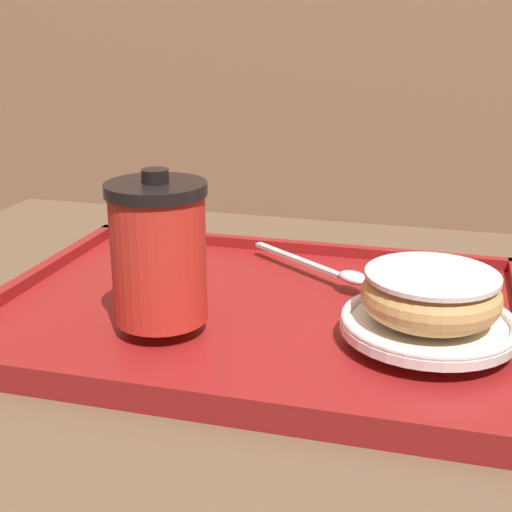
{
  "coord_description": "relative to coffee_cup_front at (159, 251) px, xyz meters",
  "views": [
    {
      "loc": [
        0.15,
        -0.6,
        1.0
      ],
      "look_at": [
        -0.01,
        -0.01,
        0.79
      ],
      "focal_mm": 50.0,
      "sensor_mm": 36.0,
      "label": 1
    }
  ],
  "objects": [
    {
      "name": "donut_chocolate_glazed",
      "position": [
        0.22,
        0.03,
        -0.03
      ],
      "size": [
        0.11,
        0.11,
        0.04
      ],
      "color": "tan",
      "rests_on": "plate_with_chocolate_donut"
    },
    {
      "name": "spoon",
      "position": [
        0.13,
        0.14,
        -0.06
      ],
      "size": [
        0.14,
        0.11,
        0.01
      ],
      "rotation": [
        0.0,
        0.0,
        5.65
      ],
      "color": "silver",
      "rests_on": "serving_tray"
    },
    {
      "name": "plate_with_chocolate_donut",
      "position": [
        0.22,
        0.03,
        -0.05
      ],
      "size": [
        0.14,
        0.14,
        0.01
      ],
      "color": "white",
      "rests_on": "serving_tray"
    },
    {
      "name": "coffee_cup_front",
      "position": [
        0.0,
        0.0,
        0.0
      ],
      "size": [
        0.08,
        0.08,
        0.13
      ],
      "color": "red",
      "rests_on": "serving_tray"
    },
    {
      "name": "serving_tray",
      "position": [
        0.07,
        0.07,
        -0.08
      ],
      "size": [
        0.49,
        0.36,
        0.02
      ],
      "color": "maroon",
      "rests_on": "cafe_table"
    },
    {
      "name": "cafe_table",
      "position": [
        0.07,
        0.08,
        -0.25
      ],
      "size": [
        0.94,
        0.68,
        0.72
      ],
      "color": "brown",
      "rests_on": "ground_plane"
    }
  ]
}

